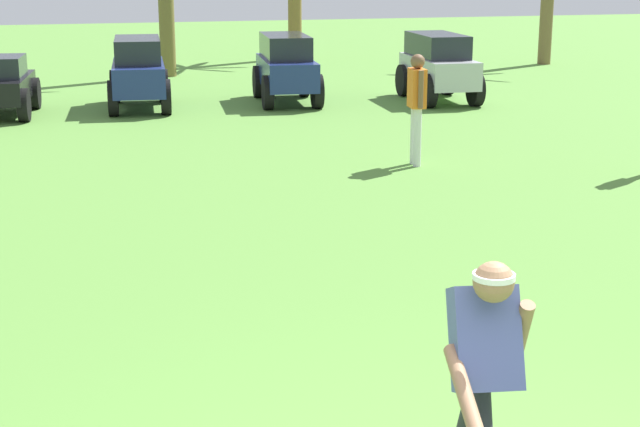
{
  "coord_description": "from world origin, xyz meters",
  "views": [
    {
      "loc": [
        -1.91,
        -3.75,
        2.9
      ],
      "look_at": [
        0.05,
        3.51,
        0.9
      ],
      "focal_mm": 55.0,
      "sensor_mm": 36.0,
      "label": 1
    }
  ],
  "objects_px": {
    "parked_car_slot_c": "(3,85)",
    "parked_car_slot_f": "(438,65)",
    "parked_car_slot_e": "(286,66)",
    "teammate_near_sideline": "(417,99)",
    "parked_car_slot_d": "(138,71)",
    "frisbee_thrower": "(483,369)"
  },
  "relations": [
    {
      "from": "teammate_near_sideline",
      "to": "parked_car_slot_c",
      "type": "relative_size",
      "value": 0.68
    },
    {
      "from": "frisbee_thrower",
      "to": "teammate_near_sideline",
      "type": "distance_m",
      "value": 8.86
    },
    {
      "from": "teammate_near_sideline",
      "to": "parked_car_slot_e",
      "type": "height_order",
      "value": "teammate_near_sideline"
    },
    {
      "from": "teammate_near_sideline",
      "to": "parked_car_slot_e",
      "type": "relative_size",
      "value": 0.63
    },
    {
      "from": "parked_car_slot_c",
      "to": "parked_car_slot_f",
      "type": "xyz_separation_m",
      "value": [
        8.43,
        -0.27,
        0.16
      ]
    },
    {
      "from": "parked_car_slot_d",
      "to": "parked_car_slot_e",
      "type": "relative_size",
      "value": 1.0
    },
    {
      "from": "parked_car_slot_c",
      "to": "frisbee_thrower",
      "type": "bearing_deg",
      "value": -78.35
    },
    {
      "from": "parked_car_slot_d",
      "to": "frisbee_thrower",
      "type": "bearing_deg",
      "value": -88.06
    },
    {
      "from": "teammate_near_sideline",
      "to": "parked_car_slot_d",
      "type": "relative_size",
      "value": 0.63
    },
    {
      "from": "teammate_near_sideline",
      "to": "frisbee_thrower",
      "type": "bearing_deg",
      "value": -108.34
    },
    {
      "from": "teammate_near_sideline",
      "to": "parked_car_slot_c",
      "type": "distance_m",
      "value": 8.4
    },
    {
      "from": "parked_car_slot_e",
      "to": "parked_car_slot_f",
      "type": "distance_m",
      "value": 3.08
    },
    {
      "from": "frisbee_thrower",
      "to": "parked_car_slot_c",
      "type": "bearing_deg",
      "value": 101.65
    },
    {
      "from": "teammate_near_sideline",
      "to": "parked_car_slot_d",
      "type": "xyz_separation_m",
      "value": [
        -3.29,
        6.36,
        -0.22
      ]
    },
    {
      "from": "parked_car_slot_f",
      "to": "parked_car_slot_e",
      "type": "bearing_deg",
      "value": 169.55
    },
    {
      "from": "parked_car_slot_c",
      "to": "parked_car_slot_e",
      "type": "distance_m",
      "value": 5.41
    },
    {
      "from": "frisbee_thrower",
      "to": "parked_car_slot_d",
      "type": "relative_size",
      "value": 0.57
    },
    {
      "from": "parked_car_slot_d",
      "to": "parked_car_slot_c",
      "type": "bearing_deg",
      "value": -173.6
    },
    {
      "from": "parked_car_slot_e",
      "to": "parked_car_slot_f",
      "type": "bearing_deg",
      "value": -10.45
    },
    {
      "from": "parked_car_slot_d",
      "to": "parked_car_slot_e",
      "type": "height_order",
      "value": "same"
    },
    {
      "from": "parked_car_slot_f",
      "to": "frisbee_thrower",
      "type": "bearing_deg",
      "value": -110.94
    },
    {
      "from": "frisbee_thrower",
      "to": "teammate_near_sideline",
      "type": "height_order",
      "value": "teammate_near_sideline"
    }
  ]
}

